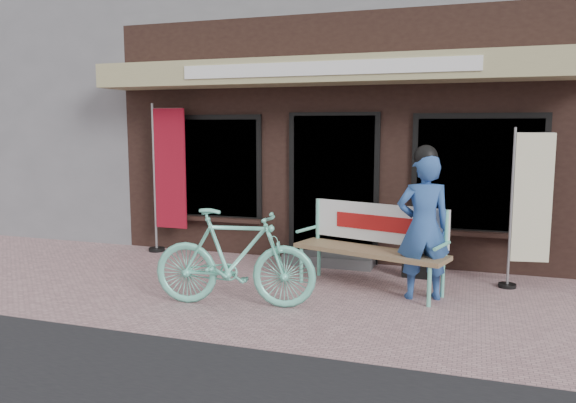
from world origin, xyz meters
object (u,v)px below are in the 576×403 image
(nobori_cream, at_px, (529,207))
(bench, at_px, (373,240))
(person, at_px, (424,224))
(menu_stand, at_px, (420,245))
(bicycle, at_px, (235,258))
(nobori_red, at_px, (168,177))

(nobori_cream, bearing_deg, bench, -171.80)
(person, relative_size, nobori_cream, 0.90)
(person, bearing_deg, menu_stand, 80.28)
(person, distance_m, menu_stand, 0.96)
(person, xyz_separation_m, bicycle, (-1.96, -0.94, -0.33))
(bicycle, relative_size, menu_stand, 2.04)
(bench, relative_size, nobori_cream, 1.00)
(bicycle, bearing_deg, menu_stand, -55.45)
(menu_stand, bearing_deg, bicycle, -133.09)
(nobori_red, xyz_separation_m, nobori_cream, (5.22, -0.38, -0.19))
(nobori_red, relative_size, nobori_cream, 1.18)
(bench, height_order, person, person)
(person, height_order, nobori_red, nobori_red)
(bench, relative_size, nobori_red, 0.84)
(bench, bearing_deg, menu_stand, 66.53)
(bench, xyz_separation_m, menu_stand, (0.51, 0.61, -0.15))
(bicycle, relative_size, nobori_cream, 0.92)
(nobori_red, bearing_deg, menu_stand, -4.16)
(bench, distance_m, person, 0.72)
(bicycle, height_order, nobori_red, nobori_red)
(bicycle, height_order, menu_stand, bicycle)
(bicycle, height_order, nobori_cream, nobori_cream)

